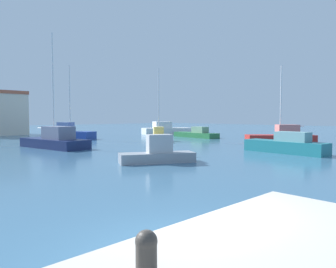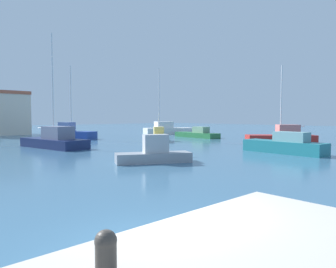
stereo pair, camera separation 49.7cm
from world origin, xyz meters
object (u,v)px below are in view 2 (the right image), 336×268
sailboat_yellow_mid_harbor (159,136)px  sailboat_blue_behind_lamppost (71,133)px  sailboat_navy_near_pier (55,140)px  motorboat_green_distant_north (197,134)px  sailboat_red_inner_mooring (282,137)px  motorboat_grey_far_right (154,154)px  mooring_bollard (106,250)px  motorboat_white_center_channel (168,130)px  motorboat_teal_far_left (285,145)px

sailboat_yellow_mid_harbor → sailboat_blue_behind_lamppost: (-5.71, 10.10, 0.12)m
sailboat_navy_near_pier → motorboat_green_distant_north: (19.50, 0.97, -0.22)m
sailboat_red_inner_mooring → sailboat_blue_behind_lamppost: sailboat_blue_behind_lamppost is taller
motorboat_green_distant_north → sailboat_yellow_mid_harbor: size_ratio=0.87×
sailboat_red_inner_mooring → sailboat_yellow_mid_harbor: 12.96m
sailboat_blue_behind_lamppost → motorboat_grey_far_right: bearing=-102.8°
mooring_bollard → motorboat_green_distant_north: bearing=40.8°
sailboat_red_inner_mooring → sailboat_yellow_mid_harbor: size_ratio=0.98×
motorboat_green_distant_north → motorboat_grey_far_right: motorboat_grey_far_right is taller
motorboat_green_distant_north → sailboat_navy_near_pier: bearing=-177.2°
sailboat_navy_near_pier → motorboat_white_center_channel: size_ratio=1.21×
motorboat_grey_far_right → sailboat_blue_behind_lamppost: (5.05, 22.25, 0.16)m
sailboat_navy_near_pier → sailboat_red_inner_mooring: size_ratio=1.26×
sailboat_blue_behind_lamppost → sailboat_yellow_mid_harbor: bearing=-60.5°
motorboat_white_center_channel → sailboat_blue_behind_lamppost: sailboat_blue_behind_lamppost is taller
motorboat_grey_far_right → sailboat_blue_behind_lamppost: sailboat_blue_behind_lamppost is taller
mooring_bollard → sailboat_blue_behind_lamppost: 36.44m
sailboat_red_inner_mooring → motorboat_teal_far_left: sailboat_red_inner_mooring is taller
motorboat_green_distant_north → motorboat_grey_far_right: size_ratio=1.53×
motorboat_white_center_channel → sailboat_red_inner_mooring: (-3.52, -21.11, -0.04)m
sailboat_red_inner_mooring → sailboat_yellow_mid_harbor: bearing=122.9°
sailboat_yellow_mid_harbor → motorboat_green_distant_north: bearing=9.9°
mooring_bollard → sailboat_yellow_mid_harbor: 30.99m
motorboat_white_center_channel → motorboat_teal_far_left: bearing=-113.8°
sailboat_red_inner_mooring → sailboat_blue_behind_lamppost: (-12.75, 20.98, 0.03)m
mooring_bollard → sailboat_navy_near_pier: sailboat_navy_near_pier is taller
sailboat_yellow_mid_harbor → sailboat_blue_behind_lamppost: sailboat_blue_behind_lamppost is taller
motorboat_white_center_channel → motorboat_teal_far_left: (-11.15, -25.29, -0.11)m
sailboat_red_inner_mooring → motorboat_grey_far_right: 17.84m
motorboat_white_center_channel → sailboat_yellow_mid_harbor: bearing=-135.9°
sailboat_blue_behind_lamppost → sailboat_red_inner_mooring: bearing=-58.7°
motorboat_white_center_channel → motorboat_green_distant_north: motorboat_white_center_channel is taller
mooring_bollard → motorboat_green_distant_north: 37.59m
mooring_bollard → motorboat_teal_far_left: 21.58m
mooring_bollard → motorboat_grey_far_right: motorboat_grey_far_right is taller
mooring_bollard → motorboat_grey_far_right: 14.77m
sailboat_blue_behind_lamppost → motorboat_teal_far_left: size_ratio=1.43×
sailboat_navy_near_pier → sailboat_blue_behind_lamppost: bearing=58.6°
mooring_bollard → motorboat_white_center_channel: bearing=47.0°
motorboat_white_center_channel → motorboat_green_distant_north: (-2.68, -8.85, -0.24)m
sailboat_yellow_mid_harbor → motorboat_teal_far_left: sailboat_yellow_mid_harbor is taller
mooring_bollard → sailboat_red_inner_mooring: (27.61, 12.29, -0.56)m
sailboat_navy_near_pier → sailboat_blue_behind_lamppost: (5.91, 9.69, 0.01)m
motorboat_teal_far_left → mooring_bollard: bearing=-157.9°
sailboat_navy_near_pier → motorboat_green_distant_north: sailboat_navy_near_pier is taller
motorboat_green_distant_north → sailboat_blue_behind_lamppost: size_ratio=0.78×
mooring_bollard → motorboat_teal_far_left: motorboat_teal_far_left is taller
sailboat_navy_near_pier → sailboat_blue_behind_lamppost: sailboat_navy_near_pier is taller
sailboat_navy_near_pier → motorboat_green_distant_north: bearing=2.8°
motorboat_green_distant_north → sailboat_yellow_mid_harbor: sailboat_yellow_mid_harbor is taller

